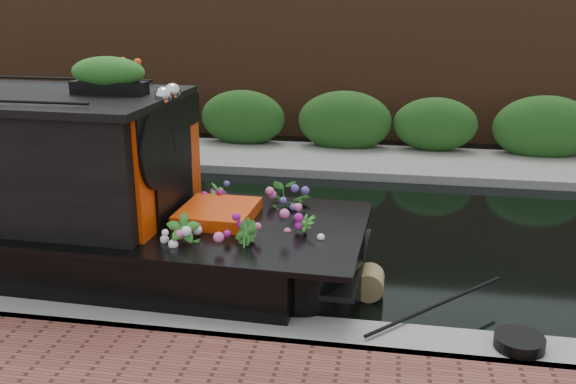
# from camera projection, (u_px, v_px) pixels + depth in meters

# --- Properties ---
(ground) EXTENTS (80.00, 80.00, 0.00)m
(ground) POSITION_uv_depth(u_px,v_px,m) (171.00, 225.00, 10.20)
(ground) COLOR black
(ground) RESTS_ON ground
(near_bank_coping) EXTENTS (40.00, 0.60, 0.50)m
(near_bank_coping) POSITION_uv_depth(u_px,v_px,m) (68.00, 328.00, 7.11)
(near_bank_coping) COLOR gray
(near_bank_coping) RESTS_ON ground
(far_bank_path) EXTENTS (40.00, 2.40, 0.34)m
(far_bank_path) POSITION_uv_depth(u_px,v_px,m) (237.00, 159.00, 14.15)
(far_bank_path) COLOR slate
(far_bank_path) RESTS_ON ground
(far_hedge) EXTENTS (40.00, 1.10, 2.80)m
(far_hedge) POSITION_uv_depth(u_px,v_px,m) (247.00, 150.00, 14.99)
(far_hedge) COLOR #1E4818
(far_hedge) RESTS_ON ground
(far_brick_wall) EXTENTS (40.00, 1.00, 8.00)m
(far_brick_wall) POSITION_uv_depth(u_px,v_px,m) (265.00, 131.00, 16.96)
(far_brick_wall) COLOR #52301B
(far_brick_wall) RESTS_ON ground
(rope_fender) EXTENTS (0.36, 0.41, 0.36)m
(rope_fender) POSITION_uv_depth(u_px,v_px,m) (369.00, 282.00, 7.80)
(rope_fender) COLOR olive
(rope_fender) RESTS_ON ground
(coiled_mooring_rope) EXTENTS (0.49, 0.49, 0.12)m
(coiled_mooring_rope) POSITION_uv_depth(u_px,v_px,m) (519.00, 342.00, 6.23)
(coiled_mooring_rope) COLOR black
(coiled_mooring_rope) RESTS_ON near_bank_coping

